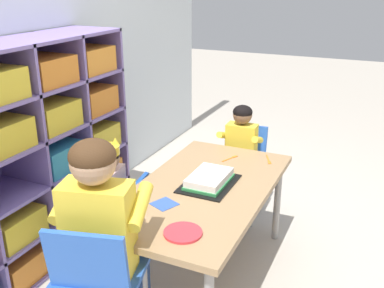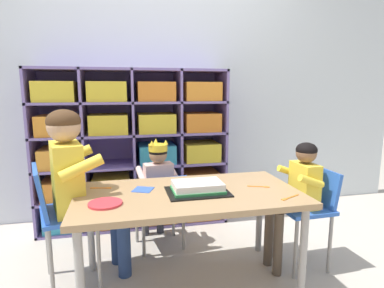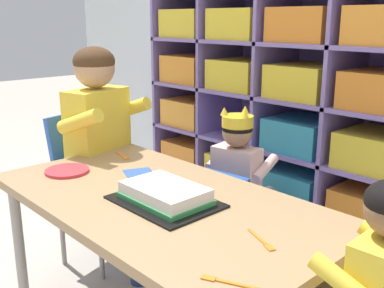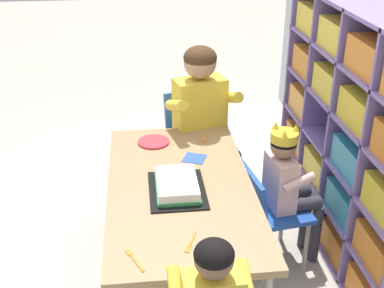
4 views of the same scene
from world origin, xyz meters
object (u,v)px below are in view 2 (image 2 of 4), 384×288
object	(u,v)px
guest_at_table_side	(297,188)
birthday_cake_on_tray	(198,188)
activity_table	(189,200)
fork_near_child_seat	(260,186)
fork_scattered_mid_table	(102,188)
adult_helper_seated	(79,176)
classroom_chair_guest_side	(309,206)
classroom_chair_adult_side	(60,211)
child_with_crown	(157,179)
paper_plate_stack	(105,203)
classroom_chair_blue	(161,203)
fork_near_cake_tray	(289,198)

from	to	relation	value
guest_at_table_side	birthday_cake_on_tray	world-z (taller)	guest_at_table_side
activity_table	guest_at_table_side	bearing A→B (deg)	2.97
fork_near_child_seat	fork_scattered_mid_table	bearing A→B (deg)	10.96
birthday_cake_on_tray	activity_table	bearing A→B (deg)	159.31
adult_helper_seated	classroom_chair_guest_side	size ratio (longest dim) A/B	1.62
classroom_chair_adult_side	fork_near_child_seat	bearing A→B (deg)	-112.97
activity_table	fork_scattered_mid_table	xyz separation A→B (m)	(-0.50, 0.19, 0.05)
activity_table	classroom_chair_adult_side	distance (m)	0.77
guest_at_table_side	classroom_chair_guest_side	bearing A→B (deg)	90.00
child_with_crown	paper_plate_stack	bearing A→B (deg)	54.38
classroom_chair_adult_side	adult_helper_seated	size ratio (longest dim) A/B	0.70
adult_helper_seated	fork_scattered_mid_table	world-z (taller)	adult_helper_seated
guest_at_table_side	classroom_chair_blue	bearing A→B (deg)	-119.47
classroom_chair_guest_side	paper_plate_stack	size ratio (longest dim) A/B	3.74
child_with_crown	classroom_chair_guest_side	world-z (taller)	child_with_crown
classroom_chair_blue	paper_plate_stack	distance (m)	0.73
activity_table	guest_at_table_side	size ratio (longest dim) A/B	1.53
classroom_chair_guest_side	fork_near_cake_tray	world-z (taller)	classroom_chair_guest_side
child_with_crown	adult_helper_seated	world-z (taller)	adult_helper_seated
fork_near_child_seat	paper_plate_stack	bearing A→B (deg)	28.59
adult_helper_seated	fork_near_child_seat	size ratio (longest dim) A/B	8.10
guest_at_table_side	activity_table	bearing A→B (deg)	-89.07
adult_helper_seated	classroom_chair_guest_side	bearing A→B (deg)	-111.09
classroom_chair_adult_side	fork_scattered_mid_table	xyz separation A→B (m)	(0.25, 0.02, 0.12)
paper_plate_stack	adult_helper_seated	bearing A→B (deg)	118.24
paper_plate_stack	classroom_chair_adult_side	bearing A→B (deg)	135.37
adult_helper_seated	fork_scattered_mid_table	size ratio (longest dim) A/B	8.35
activity_table	classroom_chair_blue	bearing A→B (deg)	102.79
guest_at_table_side	classroom_chair_adult_side	bearing A→B (deg)	-97.09
birthday_cake_on_tray	adult_helper_seated	bearing A→B (deg)	162.27
child_with_crown	classroom_chair_adult_side	bearing A→B (deg)	24.34
fork_scattered_mid_table	fork_near_cake_tray	xyz separation A→B (m)	(1.03, -0.41, 0.00)
classroom_chair_blue	adult_helper_seated	size ratio (longest dim) A/B	0.54
classroom_chair_blue	child_with_crown	world-z (taller)	child_with_crown
birthday_cake_on_tray	paper_plate_stack	size ratio (longest dim) A/B	2.02
fork_scattered_mid_table	child_with_crown	bearing A→B (deg)	-121.63
child_with_crown	fork_near_cake_tray	size ratio (longest dim) A/B	5.95
paper_plate_stack	fork_scattered_mid_table	size ratio (longest dim) A/B	1.38
fork_near_cake_tray	guest_at_table_side	bearing A→B (deg)	26.81
birthday_cake_on_tray	classroom_chair_blue	bearing A→B (deg)	107.71
guest_at_table_side	fork_scattered_mid_table	xyz separation A→B (m)	(-1.24, 0.15, 0.04)
adult_helper_seated	paper_plate_stack	size ratio (longest dim) A/B	6.06
classroom_chair_blue	classroom_chair_guest_side	world-z (taller)	classroom_chair_guest_side
guest_at_table_side	fork_near_cake_tray	xyz separation A→B (m)	(-0.21, -0.26, 0.04)
activity_table	fork_near_child_seat	size ratio (longest dim) A/B	9.84
classroom_chair_guest_side	fork_scattered_mid_table	xyz separation A→B (m)	(-1.34, 0.14, 0.18)
classroom_chair_adult_side	birthday_cake_on_tray	bearing A→B (deg)	-118.18
paper_plate_stack	fork_near_child_seat	world-z (taller)	paper_plate_stack
adult_helper_seated	fork_near_cake_tray	xyz separation A→B (m)	(1.16, -0.43, -0.08)
classroom_chair_adult_side	fork_near_cake_tray	bearing A→B (deg)	-122.17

